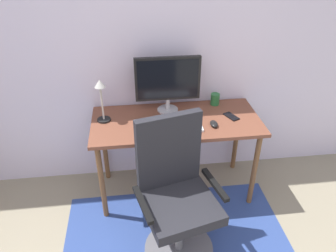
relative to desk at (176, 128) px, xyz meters
The scene contains 10 objects.
wall_back 0.84m from the desk, 137.25° to the left, with size 6.00×0.10×2.60m, color silver.
area_rug 0.90m from the desk, 96.98° to the right, with size 1.76×1.14×0.01m, color #2F4686.
desk is the anchor object (origin of this frame).
monitor 0.40m from the desk, 106.21° to the left, with size 0.54×0.18×0.48m.
keyboard 0.18m from the desk, 100.62° to the right, with size 0.43×0.13×0.02m, color white.
computer_mouse 0.33m from the desk, 24.43° to the right, with size 0.06×0.10×0.03m, color black.
coffee_cup 0.47m from the desk, 30.84° to the left, with size 0.08×0.08×0.10m, color #276A34.
cell_phone 0.47m from the desk, ahead, with size 0.07×0.14×0.01m, color black.
desk_lamp 0.67m from the desk, behind, with size 0.11×0.11×0.36m.
office_chair 0.67m from the desk, 98.03° to the right, with size 0.63×0.59×1.09m.
Camera 1 is at (0.06, -0.47, 2.13)m, focal length 34.74 mm.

